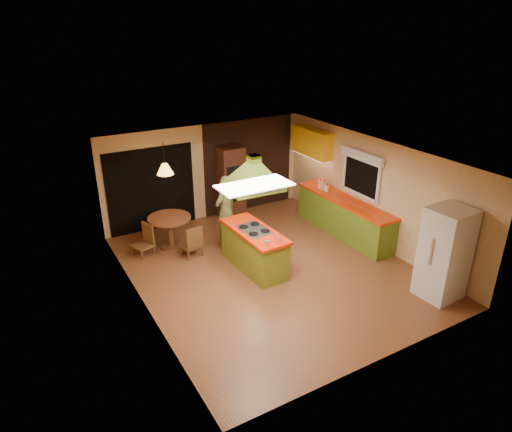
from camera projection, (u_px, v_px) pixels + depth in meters
ground at (271, 269)px, 9.78m from camera, size 6.50×6.50×0.00m
room_walls at (272, 216)px, 9.28m from camera, size 5.50×6.50×6.50m
ceiling_plane at (273, 156)px, 8.77m from camera, size 6.50×6.50×0.00m
brick_panel at (249, 165)px, 12.41m from camera, size 2.64×0.03×2.50m
nook_opening at (151, 190)px, 11.23m from camera, size 2.20×0.03×2.10m
right_counter at (344, 216)px, 11.19m from camera, size 0.62×3.05×0.92m
upper_cabinets at (312, 142)px, 11.91m from camera, size 0.34×1.40×0.70m
window_right at (362, 166)px, 10.61m from camera, size 0.12×1.35×1.06m
fluor_panel at (254, 185)px, 7.32m from camera, size 1.20×0.60×0.03m
kitchen_island at (254, 249)px, 9.67m from camera, size 0.78×1.80×0.91m
range_hood at (254, 168)px, 8.94m from camera, size 1.12×0.83×0.80m
man at (226, 211)px, 10.46m from camera, size 0.74×0.61×1.72m
refrigerator at (445, 254)px, 8.52m from camera, size 0.78×0.74×1.81m
wall_oven at (231, 182)px, 11.98m from camera, size 0.64×0.60×1.92m
dining_table at (170, 226)px, 10.55m from camera, size 0.99×0.99×0.74m
chair_left at (142, 241)px, 10.22m from camera, size 0.51×0.51×0.72m
chair_near at (191, 240)px, 10.21m from camera, size 0.45×0.45×0.75m
pendant_lamp at (165, 169)px, 9.99m from camera, size 0.40×0.40×0.24m
canister_large at (324, 186)px, 11.56m from camera, size 0.18×0.18×0.22m
canister_medium at (320, 184)px, 11.67m from camera, size 0.16×0.16×0.21m
canister_small at (327, 188)px, 11.47m from camera, size 0.13×0.13×0.15m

